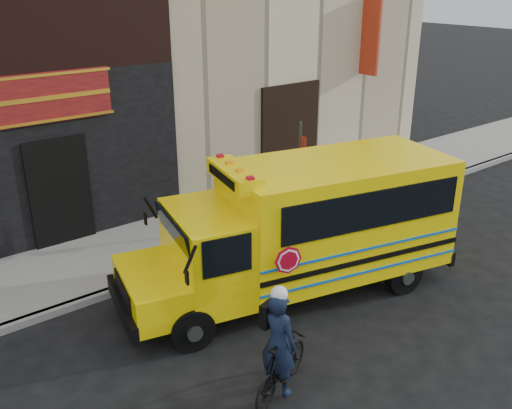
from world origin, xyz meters
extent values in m
plane|color=black|center=(0.00, 0.00, 0.00)|extent=(120.00, 120.00, 0.00)
cube|color=gray|center=(0.00, 2.60, 0.07)|extent=(40.00, 0.20, 0.15)
cube|color=slate|center=(0.00, 4.10, 0.07)|extent=(40.00, 3.00, 0.15)
cube|color=black|center=(-3.20, 5.40, 1.40)|extent=(1.30, 0.10, 2.50)
cube|color=#AB2913|center=(7.00, 5.15, 4.35)|extent=(0.10, 0.70, 2.40)
cylinder|color=black|center=(-2.93, 0.04, 0.40)|extent=(0.84, 0.45, 0.80)
cylinder|color=black|center=(-2.51, 1.89, 0.40)|extent=(0.84, 0.45, 0.80)
cylinder|color=black|center=(1.55, -0.99, 0.40)|extent=(0.84, 0.45, 0.80)
cylinder|color=black|center=(1.98, 0.87, 0.40)|extent=(0.84, 0.45, 0.80)
cube|color=#FFDB05|center=(-3.16, 1.06, 0.80)|extent=(1.42, 2.17, 0.70)
cube|color=black|center=(-3.69, 1.19, 0.55)|extent=(0.57, 2.03, 0.35)
cube|color=#FFDB05|center=(-2.09, 0.82, 1.30)|extent=(1.64, 2.31, 1.70)
cube|color=black|center=(-2.64, 0.95, 1.70)|extent=(0.46, 1.77, 0.90)
cube|color=#FFDB05|center=(0.69, 0.19, 1.62)|extent=(4.88, 3.15, 2.25)
cube|color=black|center=(2.92, -0.32, 0.55)|extent=(0.61, 2.17, 0.30)
cube|color=black|center=(0.54, -0.92, 2.10)|extent=(3.81, 0.91, 0.75)
cube|color=#FFDB05|center=(-1.50, 0.69, 2.78)|extent=(0.84, 1.67, 0.28)
cylinder|color=#B0071F|center=(-1.35, -0.68, 1.55)|extent=(0.51, 0.14, 0.52)
cylinder|color=#48514A|center=(2.00, 2.78, 1.42)|extent=(0.06, 0.06, 2.83)
cube|color=#AB2913|center=(2.00, 2.70, 2.30)|extent=(0.03, 0.25, 0.35)
cube|color=white|center=(2.00, 2.70, 1.86)|extent=(0.03, 0.25, 0.31)
imported|color=black|center=(-2.42, -1.78, 0.49)|extent=(1.69, 1.04, 0.98)
imported|color=black|center=(-2.48, -1.78, 0.89)|extent=(0.58, 0.73, 1.77)
camera|label=1|loc=(-7.20, -7.32, 6.20)|focal=40.00mm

